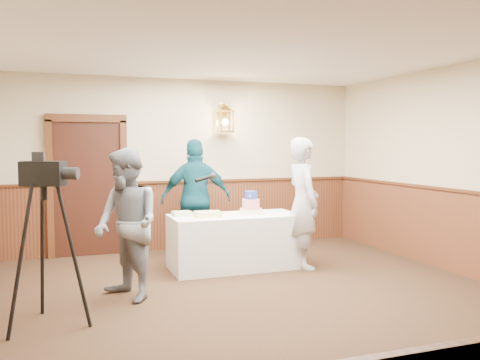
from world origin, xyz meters
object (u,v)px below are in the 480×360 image
object	(u,v)px
display_table	(235,241)
assistant_p	(196,199)
tv_camera_rig	(46,253)
interviewer	(127,224)
baker	(303,203)
sheet_cake_green	(182,214)
tiered_cake	(251,205)
sheet_cake_yellow	(208,214)

from	to	relation	value
display_table	assistant_p	xyz separation A→B (m)	(-0.34, 0.82, 0.53)
display_table	tv_camera_rig	bearing A→B (deg)	-147.36
interviewer	tv_camera_rig	size ratio (longest dim) A/B	1.07
display_table	baker	size ratio (longest dim) A/B	0.98
baker	interviewer	bearing A→B (deg)	107.17
interviewer	assistant_p	xyz separation A→B (m)	(1.27, 1.78, 0.06)
display_table	interviewer	size ratio (longest dim) A/B	1.07
baker	display_table	bearing A→B (deg)	73.49
interviewer	baker	xyz separation A→B (m)	(2.50, 0.66, 0.07)
display_table	sheet_cake_green	xyz separation A→B (m)	(-0.72, 0.16, 0.41)
tv_camera_rig	tiered_cake	bearing A→B (deg)	53.10
assistant_p	display_table	bearing A→B (deg)	119.82
tiered_cake	assistant_p	bearing A→B (deg)	129.11
interviewer	tv_camera_rig	bearing A→B (deg)	-78.10
baker	tv_camera_rig	size ratio (longest dim) A/B	1.16
display_table	assistant_p	distance (m)	1.03
baker	tv_camera_rig	bearing A→B (deg)	112.97
display_table	tv_camera_rig	size ratio (longest dim) A/B	1.14
sheet_cake_green	interviewer	distance (m)	1.44
sheet_cake_green	interviewer	xyz separation A→B (m)	(-0.89, -1.13, 0.07)
sheet_cake_green	interviewer	world-z (taller)	interviewer
sheet_cake_green	assistant_p	world-z (taller)	assistant_p
tv_camera_rig	display_table	bearing A→B (deg)	54.56
interviewer	assistant_p	distance (m)	2.19
baker	assistant_p	distance (m)	1.67
interviewer	tiered_cake	bearing A→B (deg)	95.53
sheet_cake_yellow	tv_camera_rig	xyz separation A→B (m)	(-2.03, -1.52, -0.08)
assistant_p	tv_camera_rig	size ratio (longest dim) A/B	1.15
sheet_cake_yellow	tv_camera_rig	world-z (taller)	tv_camera_rig
interviewer	assistant_p	bearing A→B (deg)	121.05
tiered_cake	tv_camera_rig	size ratio (longest dim) A/B	0.25
display_table	interviewer	bearing A→B (deg)	-148.91
sheet_cake_green	interviewer	size ratio (longest dim) A/B	0.15
display_table	interviewer	xyz separation A→B (m)	(-1.61, -0.97, 0.47)
sheet_cake_yellow	interviewer	bearing A→B (deg)	-142.39
display_table	tiered_cake	bearing A→B (deg)	15.42
display_table	tiered_cake	xyz separation A→B (m)	(0.26, 0.07, 0.50)
interviewer	assistant_p	size ratio (longest dim) A/B	0.93
sheet_cake_yellow	sheet_cake_green	xyz separation A→B (m)	(-0.31, 0.20, -0.01)
sheet_cake_yellow	baker	world-z (taller)	baker
sheet_cake_yellow	tv_camera_rig	size ratio (longest dim) A/B	0.22
sheet_cake_green	assistant_p	distance (m)	0.77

